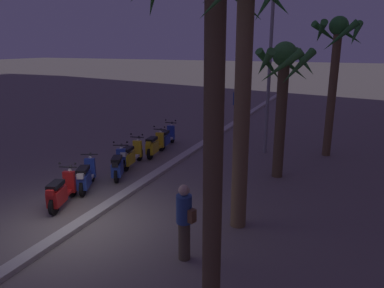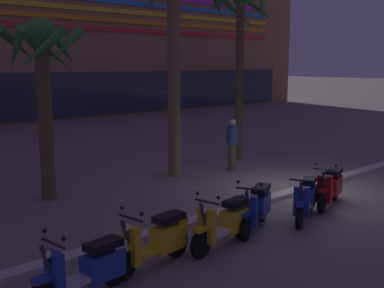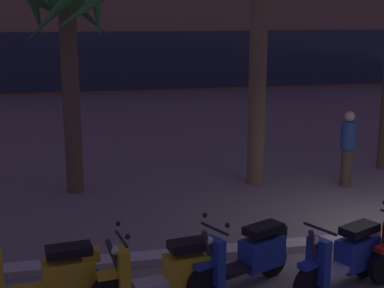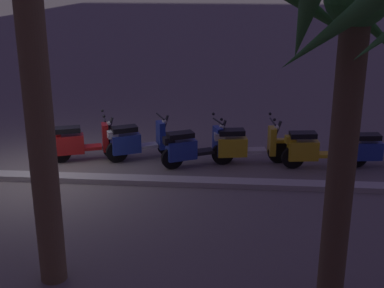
% 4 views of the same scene
% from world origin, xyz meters
% --- Properties ---
extents(ground_plane, '(200.00, 200.00, 0.00)m').
position_xyz_m(ground_plane, '(0.00, 0.00, 0.00)').
color(ground_plane, slate).
extents(curb_strip, '(60.00, 0.36, 0.12)m').
position_xyz_m(curb_strip, '(0.00, 0.06, 0.06)').
color(curb_strip, '#BCB7AD').
rests_on(curb_strip, ground).
extents(scooter_blue_far_back, '(1.78, 0.58, 1.17)m').
position_xyz_m(scooter_blue_far_back, '(-7.66, -1.33, 0.44)').
color(scooter_blue_far_back, black).
rests_on(scooter_blue_far_back, ground).
extents(scooter_yellow_lead_nearest, '(1.80, 0.59, 1.17)m').
position_xyz_m(scooter_yellow_lead_nearest, '(-6.18, -1.14, 0.46)').
color(scooter_yellow_lead_nearest, black).
rests_on(scooter_yellow_lead_nearest, ground).
extents(scooter_yellow_gap_after_mid, '(1.85, 0.64, 1.17)m').
position_xyz_m(scooter_yellow_gap_after_mid, '(-4.58, -1.28, 0.46)').
color(scooter_yellow_gap_after_mid, black).
rests_on(scooter_yellow_gap_after_mid, ground).
extents(scooter_blue_mid_rear, '(1.70, 0.94, 1.17)m').
position_xyz_m(scooter_blue_mid_rear, '(-3.38, -1.03, 0.46)').
color(scooter_blue_mid_rear, black).
rests_on(scooter_blue_mid_rear, ground).
extents(scooter_blue_last_in_row, '(1.66, 0.92, 1.04)m').
position_xyz_m(scooter_blue_last_in_row, '(-2.01, -1.34, 0.46)').
color(scooter_blue_last_in_row, black).
rests_on(scooter_blue_last_in_row, ground).
extents(scooter_red_second_in_line, '(1.72, 0.79, 1.17)m').
position_xyz_m(scooter_red_second_in_line, '(-0.70, -1.16, 0.46)').
color(scooter_red_second_in_line, black).
rests_on(scooter_red_second_in_line, ground).
extents(crossing_sign, '(0.60, 0.14, 2.40)m').
position_xyz_m(crossing_sign, '(-9.97, 1.20, 1.50)').
color(crossing_sign, '#939399').
rests_on(crossing_sign, ground).
extents(palm_tree_by_mall_entrance, '(2.17, 2.20, 6.46)m').
position_xyz_m(palm_tree_by_mall_entrance, '(-1.63, 3.83, 4.65)').
color(palm_tree_by_mall_entrance, olive).
rests_on(palm_tree_by_mall_entrance, ground).
extents(palm_tree_near_sign, '(2.15, 2.19, 4.66)m').
position_xyz_m(palm_tree_near_sign, '(-5.74, 4.08, 3.44)').
color(palm_tree_near_sign, brown).
rests_on(palm_tree_near_sign, ground).
extents(palm_tree_mid_walkway, '(1.99, 2.10, 5.63)m').
position_xyz_m(palm_tree_mid_walkway, '(-9.21, 5.50, 4.17)').
color(palm_tree_mid_walkway, brown).
rests_on(palm_tree_mid_walkway, ground).
extents(palm_tree_far_corner, '(2.51, 2.56, 6.23)m').
position_xyz_m(palm_tree_far_corner, '(1.97, 4.40, 4.80)').
color(palm_tree_far_corner, brown).
rests_on(palm_tree_far_corner, ground).
extents(pedestrian_strolling_near_curb, '(0.34, 0.46, 1.73)m').
position_xyz_m(pedestrian_strolling_near_curb, '(0.32, 3.20, 0.92)').
color(pedestrian_strolling_near_curb, brown).
rests_on(pedestrian_strolling_near_curb, ground).
extents(street_lamp, '(0.36, 0.36, 7.23)m').
position_xyz_m(street_lamp, '(-8.54, 3.03, 4.37)').
color(street_lamp, '#939399').
rests_on(street_lamp, ground).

